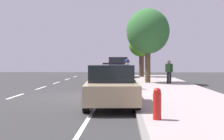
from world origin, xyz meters
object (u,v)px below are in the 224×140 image
(parked_sedan_tan_second, at_px, (111,86))
(bicycle_at_curb, at_px, (124,84))
(cyclist_with_backpack, at_px, (128,71))
(street_tree_mid_block, at_px, (148,32))
(street_tree_far_end, at_px, (142,45))
(parked_sedan_red_mid, at_px, (114,73))
(fire_hydrant, at_px, (157,103))
(pedestrian_on_phone, at_px, (169,70))
(parked_suv_white_far, at_px, (118,67))

(parked_sedan_tan_second, distance_m, bicycle_at_curb, 5.79)
(cyclist_with_backpack, xyz_separation_m, street_tree_mid_block, (1.47, 4.76, 2.63))
(cyclist_with_backpack, relative_size, street_tree_far_end, 0.42)
(parked_sedan_red_mid, height_order, street_tree_mid_block, street_tree_mid_block)
(bicycle_at_curb, xyz_separation_m, fire_hydrant, (0.89, -8.82, 0.18))
(bicycle_at_curb, bearing_deg, street_tree_far_end, 81.78)
(bicycle_at_curb, relative_size, street_tree_far_end, 0.35)
(street_tree_far_end, height_order, pedestrian_on_phone, street_tree_far_end)
(parked_suv_white_far, distance_m, cyclist_with_backpack, 11.77)
(pedestrian_on_phone, bearing_deg, parked_sedan_red_mid, 155.79)
(parked_suv_white_far, height_order, street_tree_far_end, street_tree_far_end)
(parked_sedan_red_mid, height_order, bicycle_at_curb, parked_sedan_red_mid)
(bicycle_at_curb, height_order, street_tree_mid_block, street_tree_mid_block)
(street_tree_far_end, bearing_deg, pedestrian_on_phone, -80.19)
(cyclist_with_backpack, xyz_separation_m, street_tree_far_end, (1.47, 12.19, 2.04))
(parked_sedan_red_mid, bearing_deg, parked_suv_white_far, 88.11)
(bicycle_at_curb, bearing_deg, fire_hydrant, -84.20)
(bicycle_at_curb, xyz_separation_m, street_tree_far_end, (1.69, 11.73, 2.76))
(street_tree_far_end, distance_m, pedestrian_on_phone, 8.48)
(parked_suv_white_far, distance_m, street_tree_far_end, 3.09)
(cyclist_with_backpack, xyz_separation_m, pedestrian_on_phone, (2.87, 4.10, -0.08))
(pedestrian_on_phone, bearing_deg, parked_suv_white_far, 115.30)
(cyclist_with_backpack, bearing_deg, parked_sedan_red_mid, 99.20)
(bicycle_at_curb, relative_size, cyclist_with_backpack, 0.83)
(parked_sedan_red_mid, bearing_deg, cyclist_with_backpack, -80.80)
(parked_sedan_tan_second, bearing_deg, bicycle_at_curb, 85.43)
(bicycle_at_curb, bearing_deg, parked_sedan_red_mid, 97.66)
(parked_suv_white_far, height_order, fire_hydrant, parked_suv_white_far)
(cyclist_with_backpack, height_order, street_tree_far_end, street_tree_far_end)
(parked_sedan_red_mid, distance_m, cyclist_with_backpack, 5.90)
(street_tree_far_end, bearing_deg, street_tree_mid_block, -90.00)
(street_tree_far_end, relative_size, pedestrian_on_phone, 2.69)
(parked_sedan_red_mid, distance_m, fire_hydrant, 14.26)
(parked_sedan_tan_second, height_order, parked_suv_white_far, parked_suv_white_far)
(cyclist_with_backpack, bearing_deg, parked_suv_white_far, 93.63)
(parked_sedan_tan_second, height_order, fire_hydrant, parked_sedan_tan_second)
(parked_suv_white_far, height_order, bicycle_at_curb, parked_suv_white_far)
(parked_sedan_red_mid, relative_size, pedestrian_on_phone, 2.82)
(street_tree_far_end, bearing_deg, parked_suv_white_far, -168.87)
(cyclist_with_backpack, xyz_separation_m, fire_hydrant, (0.67, -8.36, -0.53))
(parked_sedan_red_mid, xyz_separation_m, pedestrian_on_phone, (3.81, -1.71, 0.25))
(parked_sedan_tan_second, distance_m, cyclist_with_backpack, 5.35)
(street_tree_far_end, distance_m, fire_hydrant, 20.72)
(cyclist_with_backpack, distance_m, street_tree_mid_block, 5.63)
(parked_sedan_tan_second, xyz_separation_m, parked_sedan_red_mid, (-0.26, 11.11, 0.00))
(parked_sedan_red_mid, xyz_separation_m, cyclist_with_backpack, (0.94, -5.81, 0.33))
(parked_sedan_tan_second, distance_m, fire_hydrant, 3.35)
(bicycle_at_curb, bearing_deg, street_tree_mid_block, 68.47)
(parked_suv_white_far, xyz_separation_m, street_tree_far_end, (2.22, 0.44, 2.10))
(parked_suv_white_far, height_order, pedestrian_on_phone, parked_suv_white_far)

